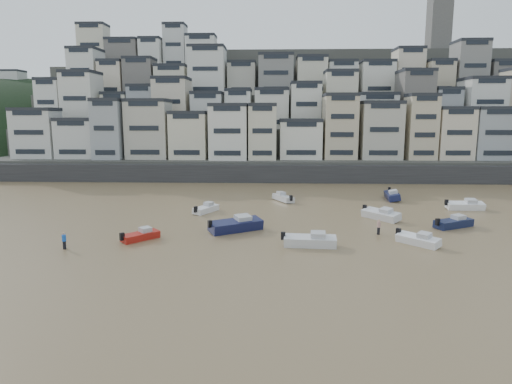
{
  "coord_description": "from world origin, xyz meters",
  "views": [
    {
      "loc": [
        5.74,
        -24.93,
        13.45
      ],
      "look_at": [
        3.62,
        30.0,
        4.0
      ],
      "focal_mm": 32.0,
      "sensor_mm": 36.0,
      "label": 1
    }
  ],
  "objects_px": {
    "boat_e": "(381,214)",
    "boat_j": "(140,234)",
    "boat_h": "(283,197)",
    "boat_d": "(454,221)",
    "person_pink": "(379,227)",
    "boat_i": "(392,194)",
    "boat_g": "(465,204)",
    "boat_a": "(310,239)",
    "boat_f": "(206,208)",
    "boat_b": "(418,239)",
    "boat_c": "(236,223)",
    "person_blue": "(64,241)"
  },
  "relations": [
    {
      "from": "boat_i",
      "to": "person_blue",
      "type": "height_order",
      "value": "person_blue"
    },
    {
      "from": "boat_g",
      "to": "boat_h",
      "type": "relative_size",
      "value": 1.09
    },
    {
      "from": "boat_d",
      "to": "person_blue",
      "type": "height_order",
      "value": "person_blue"
    },
    {
      "from": "boat_d",
      "to": "boat_a",
      "type": "bearing_deg",
      "value": 177.93
    },
    {
      "from": "boat_a",
      "to": "boat_g",
      "type": "distance_m",
      "value": 30.25
    },
    {
      "from": "boat_d",
      "to": "boat_i",
      "type": "bearing_deg",
      "value": 70.58
    },
    {
      "from": "boat_a",
      "to": "person_pink",
      "type": "distance_m",
      "value": 9.56
    },
    {
      "from": "boat_b",
      "to": "boat_e",
      "type": "xyz_separation_m",
      "value": [
        -1.19,
        11.54,
        0.11
      ]
    },
    {
      "from": "boat_h",
      "to": "person_blue",
      "type": "xyz_separation_m",
      "value": [
        -22.54,
        -26.48,
        0.17
      ]
    },
    {
      "from": "boat_e",
      "to": "boat_h",
      "type": "relative_size",
      "value": 1.12
    },
    {
      "from": "boat_i",
      "to": "person_pink",
      "type": "xyz_separation_m",
      "value": [
        -6.97,
        -21.63,
        0.06
      ]
    },
    {
      "from": "boat_d",
      "to": "person_pink",
      "type": "bearing_deg",
      "value": 172.35
    },
    {
      "from": "boat_i",
      "to": "boat_d",
      "type": "bearing_deg",
      "value": 13.46
    },
    {
      "from": "boat_h",
      "to": "boat_b",
      "type": "bearing_deg",
      "value": -177.85
    },
    {
      "from": "boat_a",
      "to": "boat_c",
      "type": "distance_m",
      "value": 10.03
    },
    {
      "from": "boat_f",
      "to": "person_pink",
      "type": "distance_m",
      "value": 23.82
    },
    {
      "from": "boat_e",
      "to": "boat_b",
      "type": "bearing_deg",
      "value": -32.29
    },
    {
      "from": "boat_b",
      "to": "boat_g",
      "type": "relative_size",
      "value": 0.88
    },
    {
      "from": "boat_e",
      "to": "boat_j",
      "type": "xyz_separation_m",
      "value": [
        -28.17,
        -10.82,
        -0.15
      ]
    },
    {
      "from": "boat_i",
      "to": "person_pink",
      "type": "distance_m",
      "value": 22.73
    },
    {
      "from": "boat_a",
      "to": "boat_b",
      "type": "distance_m",
      "value": 11.31
    },
    {
      "from": "boat_a",
      "to": "boat_h",
      "type": "distance_m",
      "value": 24.74
    },
    {
      "from": "boat_f",
      "to": "person_pink",
      "type": "xyz_separation_m",
      "value": [
        21.19,
        -10.89,
        0.21
      ]
    },
    {
      "from": "boat_a",
      "to": "boat_i",
      "type": "height_order",
      "value": "boat_i"
    },
    {
      "from": "person_pink",
      "to": "boat_i",
      "type": "bearing_deg",
      "value": 72.14
    },
    {
      "from": "boat_c",
      "to": "boat_i",
      "type": "height_order",
      "value": "boat_c"
    },
    {
      "from": "person_pink",
      "to": "boat_g",
      "type": "bearing_deg",
      "value": 42.51
    },
    {
      "from": "boat_f",
      "to": "person_pink",
      "type": "height_order",
      "value": "person_pink"
    },
    {
      "from": "boat_d",
      "to": "boat_e",
      "type": "height_order",
      "value": "boat_e"
    },
    {
      "from": "boat_j",
      "to": "person_pink",
      "type": "height_order",
      "value": "person_pink"
    },
    {
      "from": "boat_f",
      "to": "boat_i",
      "type": "height_order",
      "value": "boat_i"
    },
    {
      "from": "boat_f",
      "to": "boat_j",
      "type": "xyz_separation_m",
      "value": [
        -5.01,
        -14.19,
        -0.03
      ]
    },
    {
      "from": "person_blue",
      "to": "boat_e",
      "type": "bearing_deg",
      "value": 22.49
    },
    {
      "from": "boat_i",
      "to": "person_pink",
      "type": "bearing_deg",
      "value": -13.09
    },
    {
      "from": "boat_d",
      "to": "boat_e",
      "type": "bearing_deg",
      "value": 125.29
    },
    {
      "from": "boat_f",
      "to": "boat_d",
      "type": "bearing_deg",
      "value": -75.43
    },
    {
      "from": "boat_f",
      "to": "person_pink",
      "type": "bearing_deg",
      "value": -89.4
    },
    {
      "from": "boat_f",
      "to": "person_pink",
      "type": "relative_size",
      "value": 2.79
    },
    {
      "from": "boat_e",
      "to": "boat_j",
      "type": "bearing_deg",
      "value": -107.16
    },
    {
      "from": "boat_h",
      "to": "boat_j",
      "type": "height_order",
      "value": "boat_h"
    },
    {
      "from": "boat_j",
      "to": "boat_h",
      "type": "bearing_deg",
      "value": 7.87
    },
    {
      "from": "boat_g",
      "to": "boat_i",
      "type": "height_order",
      "value": "boat_i"
    },
    {
      "from": "boat_e",
      "to": "person_blue",
      "type": "height_order",
      "value": "person_blue"
    },
    {
      "from": "boat_c",
      "to": "boat_e",
      "type": "xyz_separation_m",
      "value": [
        18.18,
        6.69,
        -0.16
      ]
    },
    {
      "from": "boat_h",
      "to": "person_pink",
      "type": "height_order",
      "value": "person_pink"
    },
    {
      "from": "boat_g",
      "to": "boat_d",
      "type": "bearing_deg",
      "value": -118.59
    },
    {
      "from": "boat_c",
      "to": "person_pink",
      "type": "xyz_separation_m",
      "value": [
        16.21,
        -0.82,
        -0.07
      ]
    },
    {
      "from": "boat_h",
      "to": "boat_i",
      "type": "bearing_deg",
      "value": -110.81
    },
    {
      "from": "boat_b",
      "to": "boat_e",
      "type": "bearing_deg",
      "value": 142.74
    },
    {
      "from": "boat_a",
      "to": "boat_f",
      "type": "bearing_deg",
      "value": 133.48
    }
  ]
}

